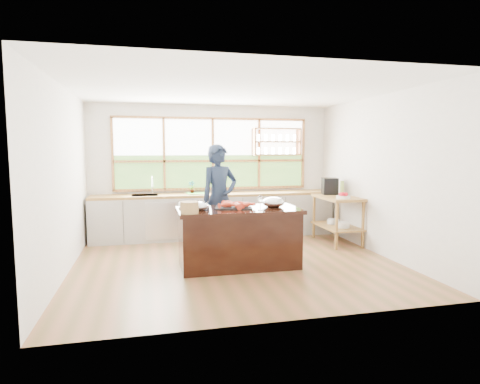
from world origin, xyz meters
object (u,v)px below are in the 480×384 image
object	(u,v)px
cook	(219,199)
wicker_basket	(190,207)
espresso_machine	(330,186)
island	(239,237)

from	to	relation	value
cook	wicker_basket	bearing A→B (deg)	-136.06
espresso_machine	wicker_basket	bearing A→B (deg)	-135.89
cook	espresso_machine	bearing A→B (deg)	-6.15
island	cook	distance (m)	1.07
island	wicker_basket	world-z (taller)	wicker_basket
espresso_machine	wicker_basket	xyz separation A→B (m)	(-2.97, -1.75, -0.08)
cook	wicker_basket	xyz separation A→B (m)	(-0.65, -1.24, 0.04)
espresso_machine	cook	bearing A→B (deg)	-154.04
wicker_basket	cook	bearing A→B (deg)	62.44
wicker_basket	island	bearing A→B (deg)	20.98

